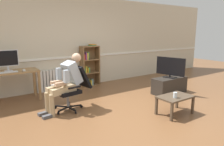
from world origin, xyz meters
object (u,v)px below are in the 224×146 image
(imac_monitor, at_px, (7,59))
(person_seated, at_px, (66,81))
(keyboard, at_px, (8,72))
(bookshelf, at_px, (89,66))
(computer_desk, at_px, (10,76))
(coffee_table, at_px, (175,99))
(office_chair, at_px, (74,85))
(drinking_glass, at_px, (175,95))
(computer_mouse, at_px, (24,70))
(spare_remote, at_px, (175,96))
(tv_screen, at_px, (170,67))
(radiator, at_px, (51,81))
(tv_stand, at_px, (169,85))

(imac_monitor, bearing_deg, person_seated, -55.96)
(imac_monitor, height_order, keyboard, imac_monitor)
(bookshelf, bearing_deg, computer_desk, -172.62)
(imac_monitor, bearing_deg, coffee_table, -46.18)
(computer_desk, relative_size, office_chair, 1.34)
(coffee_table, xyz_separation_m, drinking_glass, (-0.09, -0.06, 0.11))
(computer_mouse, xyz_separation_m, coffee_table, (2.36, -2.58, -0.44))
(drinking_glass, bearing_deg, imac_monitor, 132.20)
(computer_desk, xyz_separation_m, coffee_table, (2.66, -2.70, -0.31))
(keyboard, height_order, computer_mouse, computer_mouse)
(computer_desk, distance_m, spare_remote, 3.78)
(person_seated, bearing_deg, bookshelf, 130.17)
(imac_monitor, height_order, tv_screen, imac_monitor)
(radiator, relative_size, office_chair, 0.81)
(computer_mouse, height_order, person_seated, person_seated)
(spare_remote, bearing_deg, tv_stand, 87.19)
(person_seated, bearing_deg, drinking_glass, 39.83)
(bookshelf, xyz_separation_m, radiator, (-1.18, 0.10, -0.31))
(coffee_table, distance_m, drinking_glass, 0.16)
(bookshelf, bearing_deg, coffee_table, -82.51)
(keyboard, xyz_separation_m, radiator, (1.14, 0.53, -0.46))
(tv_screen, bearing_deg, imac_monitor, 50.38)
(imac_monitor, distance_m, person_seated, 1.65)
(bookshelf, relative_size, office_chair, 1.35)
(person_seated, distance_m, tv_screen, 2.86)
(keyboard, xyz_separation_m, computer_mouse, (0.35, 0.02, 0.01))
(bookshelf, xyz_separation_m, drinking_glass, (0.30, -3.05, -0.17))
(tv_screen, bearing_deg, bookshelf, 22.12)
(computer_mouse, relative_size, spare_remote, 0.67)
(computer_desk, distance_m, tv_screen, 4.07)
(imac_monitor, height_order, computer_mouse, imac_monitor)
(tv_screen, bearing_deg, spare_remote, 119.18)
(coffee_table, bearing_deg, keyboard, 136.61)
(tv_screen, xyz_separation_m, coffee_table, (-1.06, -1.04, -0.40))
(radiator, bearing_deg, bookshelf, -4.72)
(person_seated, distance_m, drinking_glass, 2.27)
(radiator, bearing_deg, tv_screen, -37.79)
(keyboard, bearing_deg, tv_stand, -21.87)
(computer_desk, bearing_deg, person_seated, -54.56)
(drinking_glass, bearing_deg, tv_screen, 43.86)
(drinking_glass, relative_size, spare_remote, 0.75)
(coffee_table, height_order, drinking_glass, drinking_glass)
(computer_mouse, distance_m, person_seated, 1.28)
(spare_remote, bearing_deg, bookshelf, 140.52)
(computer_desk, xyz_separation_m, spare_remote, (2.64, -2.69, -0.25))
(coffee_table, bearing_deg, office_chair, 136.89)
(keyboard, distance_m, drinking_glass, 3.72)
(office_chair, relative_size, tv_stand, 0.95)
(bookshelf, bearing_deg, tv_screen, -53.16)
(imac_monitor, xyz_separation_m, keyboard, (-0.04, -0.22, -0.28))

